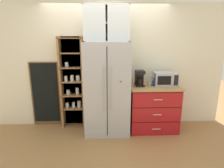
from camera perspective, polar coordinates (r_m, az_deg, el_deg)
ground_plane at (r=3.87m, az=-1.52°, el=-14.24°), size 10.69×10.69×0.00m
wall_back_cream at (r=3.86m, az=-1.72°, el=5.66°), size 4.99×0.10×2.55m
refrigerator at (r=3.56m, az=-1.61°, el=-1.41°), size 0.86×0.70×1.78m
pantry_shelf_column at (r=3.88m, az=-12.23°, el=0.51°), size 0.53×0.25×1.88m
counter_cabinet at (r=3.84m, az=12.69°, el=-7.20°), size 0.97×0.65×0.93m
microwave at (r=3.79m, az=16.19°, el=1.62°), size 0.44×0.33×0.26m
coffee_maker at (r=3.61m, az=8.64°, el=1.85°), size 0.17×0.20×0.31m
mug_sage at (r=3.66m, az=11.62°, el=0.17°), size 0.11×0.07×0.10m
mug_charcoal at (r=3.69m, az=13.13°, el=0.23°), size 0.12×0.09×0.10m
bottle_cobalt at (r=3.65m, az=13.27°, el=0.98°), size 0.06×0.06×0.25m
upper_cabinet at (r=3.49m, az=-1.76°, el=18.31°), size 0.82×0.32×0.64m
chalkboard_menu at (r=4.11m, az=-20.03°, el=-2.99°), size 0.60×0.04×1.38m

